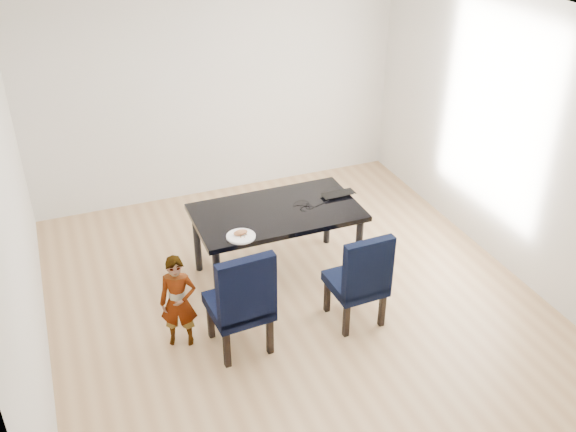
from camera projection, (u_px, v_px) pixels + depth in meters
name	position (u px, v px, depth m)	size (l,w,h in m)	color
floor	(296.00, 302.00, 6.16)	(4.50, 5.00, 0.01)	tan
ceiling	(298.00, 15.00, 4.79)	(4.50, 5.00, 0.01)	white
wall_back	(216.00, 86.00, 7.48)	(4.50, 0.01, 2.70)	white
wall_front	(472.00, 372.00, 3.46)	(4.50, 0.01, 2.70)	white
wall_left	(16.00, 227.00, 4.76)	(0.01, 5.00, 2.70)	white
wall_right	(513.00, 138.00, 6.19)	(0.01, 5.00, 2.70)	white
dining_table	(277.00, 243.00, 6.37)	(1.60, 0.90, 0.75)	black
chair_left	(238.00, 297.00, 5.38)	(0.49, 0.51, 1.03)	black
chair_right	(356.00, 276.00, 5.71)	(0.46, 0.48, 0.96)	black
child	(178.00, 302.00, 5.45)	(0.32, 0.21, 0.88)	orange
plate	(241.00, 236.00, 5.76)	(0.27, 0.27, 0.01)	white
sandwich	(241.00, 233.00, 5.75)	(0.13, 0.06, 0.05)	#A5653B
laptop	(336.00, 192.00, 6.46)	(0.34, 0.22, 0.03)	black
cable_tangle	(307.00, 208.00, 6.21)	(0.13, 0.13, 0.01)	black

